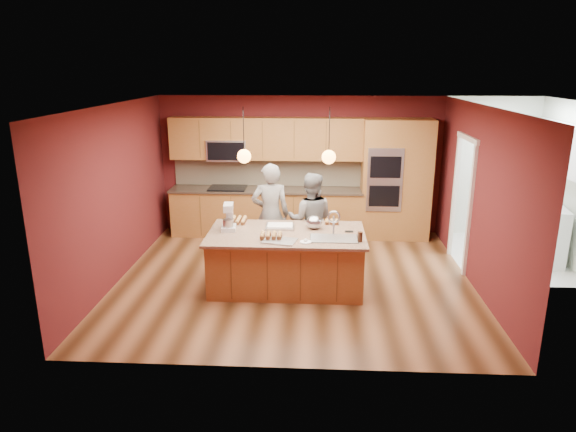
# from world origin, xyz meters

# --- Properties ---
(floor) EXTENTS (5.50, 5.50, 0.00)m
(floor) POSITION_xyz_m (0.00, 0.00, 0.00)
(floor) COLOR #412612
(floor) RESTS_ON ground
(ceiling) EXTENTS (5.50, 5.50, 0.00)m
(ceiling) POSITION_xyz_m (0.00, 0.00, 2.70)
(ceiling) COLOR silver
(ceiling) RESTS_ON ground
(wall_back) EXTENTS (5.50, 0.00, 5.50)m
(wall_back) POSITION_xyz_m (0.00, 2.50, 1.35)
(wall_back) COLOR #541719
(wall_back) RESTS_ON ground
(wall_front) EXTENTS (5.50, 0.00, 5.50)m
(wall_front) POSITION_xyz_m (0.00, -2.50, 1.35)
(wall_front) COLOR #541719
(wall_front) RESTS_ON ground
(wall_left) EXTENTS (0.00, 5.00, 5.00)m
(wall_left) POSITION_xyz_m (-2.75, 0.00, 1.35)
(wall_left) COLOR #541719
(wall_left) RESTS_ON ground
(wall_right) EXTENTS (0.00, 5.00, 5.00)m
(wall_right) POSITION_xyz_m (2.75, 0.00, 1.35)
(wall_right) COLOR #541719
(wall_right) RESTS_ON ground
(cabinet_run) EXTENTS (3.74, 0.64, 2.30)m
(cabinet_run) POSITION_xyz_m (-0.68, 2.25, 0.98)
(cabinet_run) COLOR #965D22
(cabinet_run) RESTS_ON floor
(oven_column) EXTENTS (1.30, 0.62, 2.30)m
(oven_column) POSITION_xyz_m (1.85, 2.19, 1.15)
(oven_column) COLOR #965D22
(oven_column) RESTS_ON floor
(doorway_trim) EXTENTS (0.08, 1.11, 2.20)m
(doorway_trim) POSITION_xyz_m (2.73, 0.80, 1.05)
(doorway_trim) COLOR white
(doorway_trim) RESTS_ON wall_right
(laundry_room) EXTENTS (2.60, 2.70, 2.70)m
(laundry_room) POSITION_xyz_m (4.35, 1.20, 1.95)
(laundry_room) COLOR silver
(laundry_room) RESTS_ON ground
(pendant_left) EXTENTS (0.20, 0.20, 0.80)m
(pendant_left) POSITION_xyz_m (-0.71, -0.28, 2.00)
(pendant_left) COLOR black
(pendant_left) RESTS_ON ceiling
(pendant_right) EXTENTS (0.20, 0.20, 0.80)m
(pendant_right) POSITION_xyz_m (0.50, -0.28, 2.00)
(pendant_right) COLOR black
(pendant_right) RESTS_ON ceiling
(island) EXTENTS (2.33, 1.31, 1.24)m
(island) POSITION_xyz_m (-0.09, -0.29, 0.44)
(island) COLOR #965D22
(island) RESTS_ON floor
(person_left) EXTENTS (0.68, 0.49, 1.73)m
(person_left) POSITION_xyz_m (-0.42, 0.62, 0.87)
(person_left) COLOR black
(person_left) RESTS_ON floor
(person_right) EXTENTS (0.80, 0.64, 1.58)m
(person_right) POSITION_xyz_m (0.24, 0.62, 0.79)
(person_right) COLOR slate
(person_right) RESTS_ON floor
(stand_mixer) EXTENTS (0.24, 0.31, 0.40)m
(stand_mixer) POSITION_xyz_m (-0.98, -0.17, 1.03)
(stand_mixer) COLOR silver
(stand_mixer) RESTS_ON island
(sheet_cake) EXTENTS (0.45, 0.33, 0.05)m
(sheet_cake) POSITION_xyz_m (-0.22, -0.04, 0.88)
(sheet_cake) COLOR silver
(sheet_cake) RESTS_ON island
(cooling_rack) EXTENTS (0.52, 0.42, 0.02)m
(cooling_rack) POSITION_xyz_m (-0.18, -0.68, 0.87)
(cooling_rack) COLOR #B5B9BD
(cooling_rack) RESTS_ON island
(mixing_bowl) EXTENTS (0.25, 0.25, 0.21)m
(mixing_bowl) POSITION_xyz_m (0.30, -0.05, 0.96)
(mixing_bowl) COLOR #B0B3B7
(mixing_bowl) RESTS_ON island
(plate) EXTENTS (0.17, 0.17, 0.01)m
(plate) POSITION_xyz_m (0.19, -0.70, 0.87)
(plate) COLOR white
(plate) RESTS_ON island
(tumbler) EXTENTS (0.07, 0.07, 0.14)m
(tumbler) POSITION_xyz_m (0.95, -0.62, 0.93)
(tumbler) COLOR #331D11
(tumbler) RESTS_ON island
(phone) EXTENTS (0.13, 0.07, 0.01)m
(phone) POSITION_xyz_m (0.83, -0.18, 0.86)
(phone) COLOR black
(phone) RESTS_ON island
(cupcakes_left) EXTENTS (0.26, 0.34, 0.08)m
(cupcakes_left) POSITION_xyz_m (-0.90, 0.20, 0.90)
(cupcakes_left) COLOR tan
(cupcakes_left) RESTS_ON island
(cupcakes_rack) EXTENTS (0.33, 0.25, 0.07)m
(cupcakes_rack) POSITION_xyz_m (-0.31, -0.57, 0.91)
(cupcakes_rack) COLOR tan
(cupcakes_rack) RESTS_ON island
(cupcakes_right) EXTENTS (0.24, 0.16, 0.07)m
(cupcakes_right) POSITION_xyz_m (0.58, 0.20, 0.89)
(cupcakes_right) COLOR tan
(cupcakes_right) RESTS_ON island
(washer) EXTENTS (0.69, 0.71, 0.97)m
(washer) POSITION_xyz_m (4.18, 0.88, 0.49)
(washer) COLOR silver
(washer) RESTS_ON floor
(dryer) EXTENTS (0.67, 0.68, 0.91)m
(dryer) POSITION_xyz_m (4.17, 1.48, 0.46)
(dryer) COLOR silver
(dryer) RESTS_ON floor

